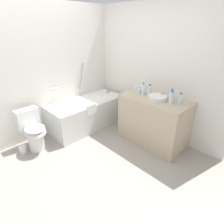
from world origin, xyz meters
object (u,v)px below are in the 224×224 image
(water_bottle_1, at_px, (171,96))
(water_bottle_0, at_px, (180,99))
(bathtub, at_px, (87,113))
(water_bottle_4, at_px, (149,90))
(drinking_glass_0, at_px, (136,88))
(toilet, at_px, (33,131))
(sink_faucet, at_px, (164,95))
(water_bottle_3, at_px, (171,98))
(sink_basin, at_px, (158,98))
(water_bottle_2, at_px, (143,89))
(drinking_glass_1, at_px, (143,90))
(drinking_glass_2, at_px, (139,91))
(toilet_paper_roll, at_px, (23,150))

(water_bottle_1, bearing_deg, water_bottle_0, -93.09)
(bathtub, xyz_separation_m, water_bottle_4, (0.55, -1.12, 0.63))
(drinking_glass_0, bearing_deg, toilet, 154.83)
(sink_faucet, bearing_deg, water_bottle_3, -127.34)
(sink_basin, distance_m, water_bottle_3, 0.25)
(toilet, xyz_separation_m, water_bottle_2, (1.63, -1.01, 0.59))
(sink_faucet, xyz_separation_m, water_bottle_3, (-0.19, -0.24, 0.06))
(toilet, relative_size, drinking_glass_1, 7.71)
(bathtub, xyz_separation_m, sink_basin, (0.49, -1.33, 0.57))
(drinking_glass_0, distance_m, drinking_glass_2, 0.16)
(toilet, height_order, drinking_glass_0, drinking_glass_0)
(water_bottle_4, bearing_deg, water_bottle_3, -97.51)
(water_bottle_1, distance_m, drinking_glass_1, 0.57)
(bathtub, height_order, sink_faucet, bathtub)
(water_bottle_2, xyz_separation_m, drinking_glass_2, (-0.02, 0.08, -0.05))
(bathtub, bearing_deg, water_bottle_4, -64.00)
(toilet_paper_roll, bearing_deg, water_bottle_3, -40.96)
(sink_faucet, bearing_deg, water_bottle_2, 119.43)
(sink_basin, bearing_deg, sink_faucet, 0.00)
(bathtub, xyz_separation_m, water_bottle_2, (0.50, -1.02, 0.64))
(toilet, bearing_deg, water_bottle_0, 44.68)
(water_bottle_1, height_order, drinking_glass_0, water_bottle_1)
(water_bottle_0, bearing_deg, toilet_paper_roll, 138.22)
(sink_faucet, xyz_separation_m, water_bottle_1, (-0.11, -0.20, 0.06))
(water_bottle_3, distance_m, drinking_glass_2, 0.63)
(drinking_glass_1, bearing_deg, water_bottle_1, -90.21)
(water_bottle_1, height_order, water_bottle_4, water_bottle_1)
(toilet, bearing_deg, sink_faucet, 53.22)
(water_bottle_0, xyz_separation_m, drinking_glass_1, (0.01, 0.72, -0.04))
(water_bottle_0, distance_m, water_bottle_2, 0.66)
(sink_basin, height_order, sink_faucet, sink_faucet)
(bathtub, height_order, drinking_glass_0, bathtub)
(toilet, height_order, water_bottle_0, water_bottle_0)
(water_bottle_3, height_order, toilet_paper_roll, water_bottle_3)
(sink_basin, xyz_separation_m, water_bottle_4, (0.06, 0.21, 0.06))
(toilet_paper_roll, bearing_deg, water_bottle_1, -38.90)
(sink_faucet, relative_size, drinking_glass_2, 1.48)
(sink_faucet, distance_m, water_bottle_4, 0.25)
(drinking_glass_1, relative_size, toilet_paper_roll, 0.72)
(sink_faucet, height_order, water_bottle_4, water_bottle_4)
(water_bottle_2, height_order, water_bottle_4, water_bottle_2)
(bathtub, height_order, water_bottle_1, bathtub)
(sink_basin, bearing_deg, drinking_glass_1, 78.02)
(water_bottle_2, bearing_deg, sink_faucet, -60.57)
(drinking_glass_0, bearing_deg, sink_faucet, -77.86)
(water_bottle_4, relative_size, drinking_glass_1, 2.16)
(water_bottle_3, relative_size, drinking_glass_1, 2.24)
(bathtub, height_order, water_bottle_4, bathtub)
(water_bottle_0, bearing_deg, sink_faucet, 72.00)
(sink_faucet, xyz_separation_m, water_bottle_0, (-0.11, -0.35, 0.05))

